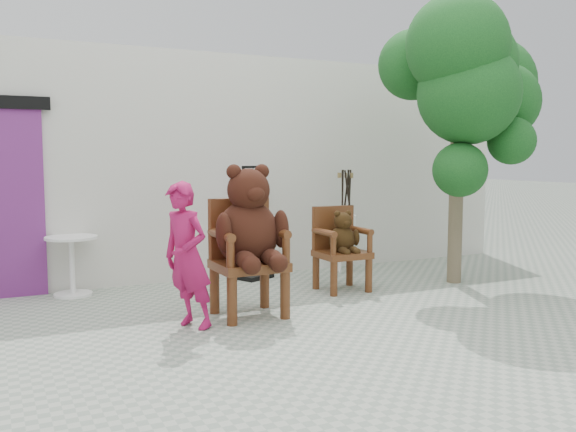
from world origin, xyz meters
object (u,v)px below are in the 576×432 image
at_px(chair_small, 341,241).
at_px(stool_bucket, 346,227).
at_px(display_stand, 254,235).
at_px(chair_big, 249,232).
at_px(person, 188,256).
at_px(tree, 470,80).
at_px(cafe_table, 72,259).

height_order(chair_small, stool_bucket, stool_bucket).
relative_size(display_stand, stool_bucket, 1.04).
bearing_deg(chair_small, stool_bucket, 55.50).
distance_m(chair_big, display_stand, 1.95).
xyz_separation_m(chair_big, person, (-0.71, -0.22, -0.17)).
height_order(chair_big, tree, tree).
bearing_deg(tree, person, -175.04).
distance_m(chair_small, display_stand, 1.31).
bearing_deg(display_stand, tree, -61.52).
bearing_deg(chair_big, tree, 1.89).
distance_m(chair_small, stool_bucket, 1.15).
bearing_deg(stool_bucket, display_stand, 172.83).
relative_size(person, display_stand, 0.93).
height_order(display_stand, stool_bucket, display_stand).
bearing_deg(cafe_table, person, -67.71).
distance_m(person, cafe_table, 2.16).
distance_m(cafe_table, stool_bucket, 3.66).
distance_m(chair_big, stool_bucket, 2.67).
bearing_deg(chair_small, cafe_table, 159.52).
height_order(stool_bucket, tree, tree).
height_order(person, display_stand, display_stand).
bearing_deg(display_stand, cafe_table, 155.85).
bearing_deg(person, display_stand, 113.51).
height_order(chair_small, cafe_table, chair_small).
bearing_deg(stool_bucket, chair_small, -124.50).
height_order(cafe_table, stool_bucket, stool_bucket).
xyz_separation_m(cafe_table, tree, (4.49, -1.67, 2.13)).
distance_m(chair_big, tree, 3.42).
bearing_deg(person, stool_bucket, 93.23).
bearing_deg(person, tree, 65.59).
height_order(chair_big, chair_small, chair_big).
height_order(chair_big, cafe_table, chair_big).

